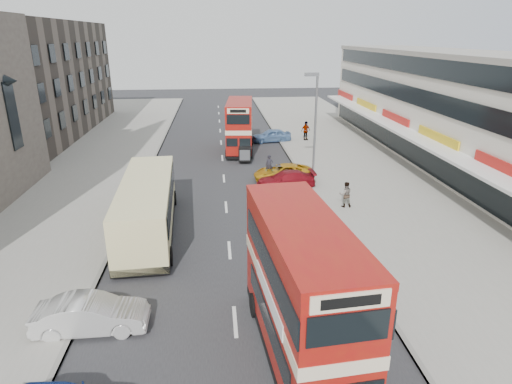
# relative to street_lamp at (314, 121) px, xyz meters

# --- Properties ---
(ground) EXTENTS (160.00, 160.00, 0.00)m
(ground) POSITION_rel_street_lamp_xyz_m (-6.52, -18.00, -4.78)
(ground) COLOR #28282B
(ground) RESTS_ON ground
(road_surface) EXTENTS (12.00, 90.00, 0.01)m
(road_surface) POSITION_rel_street_lamp_xyz_m (-6.52, 2.00, -4.78)
(road_surface) COLOR #28282B
(road_surface) RESTS_ON ground
(pavement_right) EXTENTS (12.00, 90.00, 0.15)m
(pavement_right) POSITION_rel_street_lamp_xyz_m (5.48, 2.00, -4.71)
(pavement_right) COLOR gray
(pavement_right) RESTS_ON ground
(pavement_left) EXTENTS (12.00, 90.00, 0.15)m
(pavement_left) POSITION_rel_street_lamp_xyz_m (-18.52, 2.00, -4.71)
(pavement_left) COLOR gray
(pavement_left) RESTS_ON ground
(kerb_left) EXTENTS (0.20, 90.00, 0.16)m
(kerb_left) POSITION_rel_street_lamp_xyz_m (-12.62, 2.00, -4.71)
(kerb_left) COLOR gray
(kerb_left) RESTS_ON ground
(kerb_right) EXTENTS (0.20, 90.00, 0.16)m
(kerb_right) POSITION_rel_street_lamp_xyz_m (-0.42, 2.00, -4.71)
(kerb_right) COLOR gray
(kerb_right) RESTS_ON ground
(brick_terrace) EXTENTS (14.00, 28.00, 12.00)m
(brick_terrace) POSITION_rel_street_lamp_xyz_m (-28.52, 20.00, 1.22)
(brick_terrace) COLOR #66594C
(brick_terrace) RESTS_ON ground
(commercial_row) EXTENTS (9.90, 46.20, 9.30)m
(commercial_row) POSITION_rel_street_lamp_xyz_m (13.42, 4.00, -0.09)
(commercial_row) COLOR beige
(commercial_row) RESTS_ON ground
(street_lamp) EXTENTS (1.00, 0.20, 8.12)m
(street_lamp) POSITION_rel_street_lamp_xyz_m (0.00, 0.00, 0.00)
(street_lamp) COLOR slate
(street_lamp) RESTS_ON ground
(bus_main) EXTENTS (3.17, 8.92, 4.87)m
(bus_main) POSITION_rel_street_lamp_xyz_m (-4.35, -18.03, -2.22)
(bus_main) COLOR black
(bus_main) RESTS_ON ground
(bus_second) EXTENTS (2.96, 8.55, 4.62)m
(bus_second) POSITION_rel_street_lamp_xyz_m (-4.75, 10.32, -2.35)
(bus_second) COLOR black
(bus_second) RESTS_ON ground
(coach) EXTENTS (3.28, 10.70, 2.80)m
(coach) POSITION_rel_street_lamp_xyz_m (-10.97, -7.34, -3.13)
(coach) COLOR black
(coach) RESTS_ON ground
(car_left_front) EXTENTS (4.20, 1.52, 1.38)m
(car_left_front) POSITION_rel_street_lamp_xyz_m (-11.92, -16.00, -4.10)
(car_left_front) COLOR beige
(car_left_front) RESTS_ON ground
(car_right_a) EXTENTS (4.33, 1.90, 1.24)m
(car_right_a) POSITION_rel_street_lamp_xyz_m (-2.06, -0.58, -4.17)
(car_right_a) COLOR maroon
(car_right_a) RESTS_ON ground
(car_right_b) EXTENTS (4.67, 2.39, 1.26)m
(car_right_b) POSITION_rel_street_lamp_xyz_m (-1.98, 1.09, -4.15)
(car_right_b) COLOR orange
(car_right_b) RESTS_ON ground
(car_right_c) EXTENTS (4.21, 2.12, 1.38)m
(car_right_c) POSITION_rel_street_lamp_xyz_m (-1.27, 13.81, -4.10)
(car_right_c) COLOR #5980B2
(car_right_c) RESTS_ON ground
(pedestrian_near) EXTENTS (0.65, 0.46, 1.69)m
(pedestrian_near) POSITION_rel_street_lamp_xyz_m (1.09, -4.98, -3.79)
(pedestrian_near) COLOR gray
(pedestrian_near) RESTS_ON pavement_right
(pedestrian_far) EXTENTS (1.24, 0.97, 1.97)m
(pedestrian_far) POSITION_rel_street_lamp_xyz_m (2.34, 13.79, -3.65)
(pedestrian_far) COLOR gray
(pedestrian_far) RESTS_ON pavement_right
(cyclist) EXTENTS (0.78, 1.80, 1.94)m
(cyclist) POSITION_rel_street_lamp_xyz_m (-3.02, 1.46, -4.14)
(cyclist) COLOR gray
(cyclist) RESTS_ON ground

